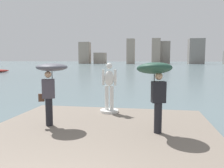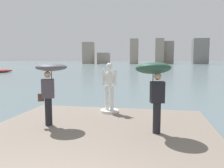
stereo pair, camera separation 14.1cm
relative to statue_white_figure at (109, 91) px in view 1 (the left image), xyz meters
name	(u,v)px [view 1 (the left image)]	position (x,y,z in m)	size (l,w,h in m)	color
ground_plane	(142,73)	(0.14, 33.41, -1.24)	(400.00, 400.00, 0.00)	slate
statue_white_figure	(109,91)	(0.00, 0.00, 0.00)	(0.73, 0.73, 1.96)	white
onlooker_left	(51,77)	(-1.49, -2.07, 0.70)	(1.25, 1.25, 1.97)	black
onlooker_right	(155,77)	(1.73, -2.28, 0.76)	(1.20, 1.23, 2.07)	black
distant_skyline	(154,53)	(3.28, 115.82, 4.52)	(81.72, 11.16, 13.24)	gray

